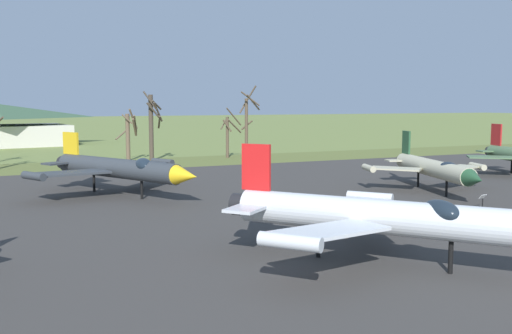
{
  "coord_description": "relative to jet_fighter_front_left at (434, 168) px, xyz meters",
  "views": [
    {
      "loc": [
        -21.99,
        -14.25,
        7.46
      ],
      "look_at": [
        -5.21,
        23.51,
        2.8
      ],
      "focal_mm": 40.45,
      "sensor_mm": 36.0,
      "label": 1
    }
  ],
  "objects": [
    {
      "name": "jet_fighter_rear_right",
      "position": [
        -24.03,
        8.63,
        0.22
      ],
      "size": [
        12.82,
        15.26,
        4.9
      ],
      "color": "#33383D",
      "rests_on": "ground"
    },
    {
      "name": "asphalt_apron",
      "position": [
        -10.56,
        -4.55,
        -2.03
      ],
      "size": [
        83.14,
        61.15,
        0.05
      ],
      "primitive_type": "cube",
      "color": "#383533",
      "rests_on": "ground"
    },
    {
      "name": "grass_verge_strip",
      "position": [
        -10.56,
        32.03,
        -2.02
      ],
      "size": [
        143.14,
        12.0,
        0.06
      ],
      "primitive_type": "cube",
      "color": "#5C6630",
      "rests_on": "ground"
    },
    {
      "name": "jet_fighter_rear_center",
      "position": [
        -16.73,
        -16.15,
        0.27
      ],
      "size": [
        12.98,
        14.15,
        5.39
      ],
      "color": "silver",
      "rests_on": "ground"
    },
    {
      "name": "info_placard_front_left",
      "position": [
        -1.76,
        -7.11,
        -1.39
      ],
      "size": [
        0.63,
        0.37,
        1.02
      ],
      "color": "black",
      "rests_on": "ground"
    },
    {
      "name": "bare_tree_far_right",
      "position": [
        -4.78,
        34.38,
        1.27
      ],
      "size": [
        2.75,
        2.77,
        6.77
      ],
      "color": "brown",
      "rests_on": "ground"
    },
    {
      "name": "bare_tree_center",
      "position": [
        -17.52,
        36.51,
        1.43
      ],
      "size": [
        2.92,
        2.92,
        6.66
      ],
      "color": "brown",
      "rests_on": "ground"
    },
    {
      "name": "bare_tree_backdrop_extra",
      "position": [
        -2.46,
        33.42,
        2.9
      ],
      "size": [
        3.04,
        3.19,
        9.68
      ],
      "color": "brown",
      "rests_on": "ground"
    },
    {
      "name": "jet_fighter_front_left",
      "position": [
        0.0,
        0.0,
        0.0
      ],
      "size": [
        10.56,
        14.44,
        4.83
      ],
      "color": "#B7B293",
      "rests_on": "ground"
    },
    {
      "name": "bare_tree_right_of_center",
      "position": [
        -15.01,
        34.57,
        2.59
      ],
      "size": [
        2.66,
        2.5,
        8.83
      ],
      "color": "#42382D",
      "rests_on": "ground"
    }
  ]
}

